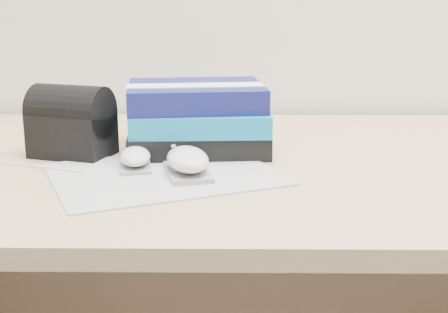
{
  "coord_description": "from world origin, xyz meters",
  "views": [
    {
      "loc": [
        -0.1,
        0.51,
        1.02
      ],
      "look_at": [
        -0.11,
        1.44,
        0.77
      ],
      "focal_mm": 50.0,
      "sensor_mm": 36.0,
      "label": 1
    }
  ],
  "objects_px": {
    "mouse_rear": "(135,158)",
    "book_stack": "(198,118)",
    "desk": "(282,265)",
    "mouse_front": "(188,161)",
    "pouch": "(71,122)"
  },
  "relations": [
    {
      "from": "desk",
      "to": "mouse_rear",
      "type": "bearing_deg",
      "value": -152.66
    },
    {
      "from": "mouse_front",
      "to": "book_stack",
      "type": "xyz_separation_m",
      "value": [
        0.01,
        0.17,
        0.04
      ]
    },
    {
      "from": "mouse_rear",
      "to": "mouse_front",
      "type": "height_order",
      "value": "mouse_front"
    },
    {
      "from": "mouse_rear",
      "to": "book_stack",
      "type": "relative_size",
      "value": 0.37
    },
    {
      "from": "mouse_front",
      "to": "pouch",
      "type": "height_order",
      "value": "pouch"
    },
    {
      "from": "book_stack",
      "to": "pouch",
      "type": "xyz_separation_m",
      "value": [
        -0.22,
        -0.04,
        0.0
      ]
    },
    {
      "from": "desk",
      "to": "mouse_front",
      "type": "height_order",
      "value": "mouse_front"
    },
    {
      "from": "desk",
      "to": "pouch",
      "type": "relative_size",
      "value": 10.14
    },
    {
      "from": "pouch",
      "to": "book_stack",
      "type": "bearing_deg",
      "value": 11.1
    },
    {
      "from": "book_stack",
      "to": "pouch",
      "type": "height_order",
      "value": "pouch"
    },
    {
      "from": "mouse_front",
      "to": "book_stack",
      "type": "bearing_deg",
      "value": 87.41
    },
    {
      "from": "book_stack",
      "to": "pouch",
      "type": "bearing_deg",
      "value": -168.9
    },
    {
      "from": "book_stack",
      "to": "pouch",
      "type": "distance_m",
      "value": 0.23
    },
    {
      "from": "desk",
      "to": "pouch",
      "type": "xyz_separation_m",
      "value": [
        -0.39,
        -0.05,
        0.3
      ]
    },
    {
      "from": "mouse_rear",
      "to": "book_stack",
      "type": "xyz_separation_m",
      "value": [
        0.1,
        0.13,
        0.04
      ]
    }
  ]
}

